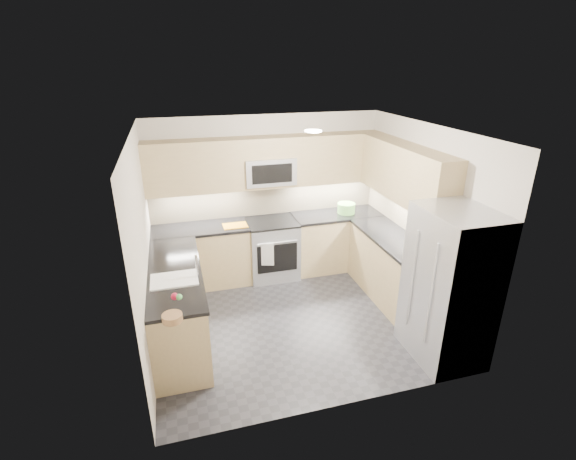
% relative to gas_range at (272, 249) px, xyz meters
% --- Properties ---
extents(floor, '(3.60, 3.20, 0.00)m').
position_rel_gas_range_xyz_m(floor, '(0.00, -1.28, -0.46)').
color(floor, '#26262B').
rests_on(floor, ground).
extents(ceiling, '(3.60, 3.20, 0.02)m').
position_rel_gas_range_xyz_m(ceiling, '(0.00, -1.28, 2.04)').
color(ceiling, beige).
rests_on(ceiling, wall_back).
extents(wall_back, '(3.60, 0.02, 2.50)m').
position_rel_gas_range_xyz_m(wall_back, '(0.00, 0.32, 0.79)').
color(wall_back, beige).
rests_on(wall_back, floor).
extents(wall_front, '(3.60, 0.02, 2.50)m').
position_rel_gas_range_xyz_m(wall_front, '(0.00, -2.88, 0.79)').
color(wall_front, beige).
rests_on(wall_front, floor).
extents(wall_left, '(0.02, 3.20, 2.50)m').
position_rel_gas_range_xyz_m(wall_left, '(-1.80, -1.28, 0.79)').
color(wall_left, beige).
rests_on(wall_left, floor).
extents(wall_right, '(0.02, 3.20, 2.50)m').
position_rel_gas_range_xyz_m(wall_right, '(1.80, -1.28, 0.79)').
color(wall_right, beige).
rests_on(wall_right, floor).
extents(base_cab_back_left, '(1.42, 0.60, 0.90)m').
position_rel_gas_range_xyz_m(base_cab_back_left, '(-1.09, 0.02, -0.01)').
color(base_cab_back_left, tan).
rests_on(base_cab_back_left, floor).
extents(base_cab_back_right, '(1.42, 0.60, 0.90)m').
position_rel_gas_range_xyz_m(base_cab_back_right, '(1.09, 0.02, -0.01)').
color(base_cab_back_right, tan).
rests_on(base_cab_back_right, floor).
extents(base_cab_right, '(0.60, 1.70, 0.90)m').
position_rel_gas_range_xyz_m(base_cab_right, '(1.50, -1.12, -0.01)').
color(base_cab_right, tan).
rests_on(base_cab_right, floor).
extents(base_cab_peninsula, '(0.60, 2.00, 0.90)m').
position_rel_gas_range_xyz_m(base_cab_peninsula, '(-1.50, -1.28, -0.01)').
color(base_cab_peninsula, tan).
rests_on(base_cab_peninsula, floor).
extents(countertop_back_left, '(1.42, 0.63, 0.04)m').
position_rel_gas_range_xyz_m(countertop_back_left, '(-1.09, 0.02, 0.47)').
color(countertop_back_left, black).
rests_on(countertop_back_left, base_cab_back_left).
extents(countertop_back_right, '(1.42, 0.63, 0.04)m').
position_rel_gas_range_xyz_m(countertop_back_right, '(1.09, 0.02, 0.47)').
color(countertop_back_right, black).
rests_on(countertop_back_right, base_cab_back_right).
extents(countertop_right, '(0.63, 1.70, 0.04)m').
position_rel_gas_range_xyz_m(countertop_right, '(1.50, -1.12, 0.47)').
color(countertop_right, black).
rests_on(countertop_right, base_cab_right).
extents(countertop_peninsula, '(0.63, 2.00, 0.04)m').
position_rel_gas_range_xyz_m(countertop_peninsula, '(-1.50, -1.28, 0.47)').
color(countertop_peninsula, black).
rests_on(countertop_peninsula, base_cab_peninsula).
extents(upper_cab_back, '(3.60, 0.35, 0.75)m').
position_rel_gas_range_xyz_m(upper_cab_back, '(0.00, 0.15, 1.37)').
color(upper_cab_back, tan).
rests_on(upper_cab_back, wall_back).
extents(upper_cab_right, '(0.35, 1.95, 0.75)m').
position_rel_gas_range_xyz_m(upper_cab_right, '(1.62, -1.00, 1.37)').
color(upper_cab_right, tan).
rests_on(upper_cab_right, wall_right).
extents(backsplash_back, '(3.60, 0.01, 0.51)m').
position_rel_gas_range_xyz_m(backsplash_back, '(0.00, 0.32, 0.74)').
color(backsplash_back, tan).
rests_on(backsplash_back, wall_back).
extents(backsplash_right, '(0.01, 2.30, 0.51)m').
position_rel_gas_range_xyz_m(backsplash_right, '(1.80, -0.82, 0.74)').
color(backsplash_right, tan).
rests_on(backsplash_right, wall_right).
extents(gas_range, '(0.76, 0.65, 0.91)m').
position_rel_gas_range_xyz_m(gas_range, '(0.00, 0.00, 0.00)').
color(gas_range, '#A6A9AE').
rests_on(gas_range, floor).
extents(range_cooktop, '(0.76, 0.65, 0.03)m').
position_rel_gas_range_xyz_m(range_cooktop, '(0.00, 0.00, 0.46)').
color(range_cooktop, black).
rests_on(range_cooktop, gas_range).
extents(oven_door_glass, '(0.62, 0.02, 0.45)m').
position_rel_gas_range_xyz_m(oven_door_glass, '(0.00, -0.33, -0.01)').
color(oven_door_glass, black).
rests_on(oven_door_glass, gas_range).
extents(oven_handle, '(0.60, 0.02, 0.02)m').
position_rel_gas_range_xyz_m(oven_handle, '(0.00, -0.35, 0.26)').
color(oven_handle, '#B2B5BA').
rests_on(oven_handle, gas_range).
extents(microwave, '(0.76, 0.40, 0.40)m').
position_rel_gas_range_xyz_m(microwave, '(0.00, 0.12, 1.24)').
color(microwave, '#ABADB4').
rests_on(microwave, upper_cab_back).
extents(microwave_door, '(0.60, 0.01, 0.28)m').
position_rel_gas_range_xyz_m(microwave_door, '(0.00, -0.08, 1.24)').
color(microwave_door, black).
rests_on(microwave_door, microwave).
extents(refrigerator, '(0.70, 0.90, 1.80)m').
position_rel_gas_range_xyz_m(refrigerator, '(1.45, -2.43, 0.45)').
color(refrigerator, '#ABADB3').
rests_on(refrigerator, floor).
extents(fridge_handle_left, '(0.02, 0.02, 1.20)m').
position_rel_gas_range_xyz_m(fridge_handle_left, '(1.08, -2.61, 0.49)').
color(fridge_handle_left, '#B2B5BA').
rests_on(fridge_handle_left, refrigerator).
extents(fridge_handle_right, '(0.02, 0.02, 1.20)m').
position_rel_gas_range_xyz_m(fridge_handle_right, '(1.08, -2.25, 0.49)').
color(fridge_handle_right, '#B2B5BA').
rests_on(fridge_handle_right, refrigerator).
extents(sink_basin, '(0.52, 0.38, 0.16)m').
position_rel_gas_range_xyz_m(sink_basin, '(-1.50, -1.53, 0.42)').
color(sink_basin, white).
rests_on(sink_basin, base_cab_peninsula).
extents(faucet, '(0.03, 0.03, 0.28)m').
position_rel_gas_range_xyz_m(faucet, '(-1.24, -1.53, 0.62)').
color(faucet, silver).
rests_on(faucet, countertop_peninsula).
extents(utensil_bowl, '(0.33, 0.33, 0.16)m').
position_rel_gas_range_xyz_m(utensil_bowl, '(1.24, 0.01, 0.57)').
color(utensil_bowl, '#61A948').
rests_on(utensil_bowl, countertop_back_right).
extents(cutting_board, '(0.36, 0.25, 0.01)m').
position_rel_gas_range_xyz_m(cutting_board, '(-0.58, -0.07, 0.49)').
color(cutting_board, orange).
rests_on(cutting_board, countertop_back_left).
extents(fruit_basket, '(0.21, 0.21, 0.07)m').
position_rel_gas_range_xyz_m(fruit_basket, '(-1.54, -2.33, 0.52)').
color(fruit_basket, '#926B44').
rests_on(fruit_basket, countertop_peninsula).
extents(fruit_apple, '(0.08, 0.08, 0.08)m').
position_rel_gas_range_xyz_m(fruit_apple, '(-1.50, -2.08, 0.60)').
color(fruit_apple, maroon).
rests_on(fruit_apple, fruit_basket).
extents(fruit_pear, '(0.06, 0.06, 0.06)m').
position_rel_gas_range_xyz_m(fruit_pear, '(-1.46, -2.10, 0.60)').
color(fruit_pear, green).
rests_on(fruit_pear, fruit_basket).
extents(dish_towel_check, '(0.18, 0.07, 0.35)m').
position_rel_gas_range_xyz_m(dish_towel_check, '(-0.16, -0.37, 0.10)').
color(dish_towel_check, silver).
rests_on(dish_towel_check, oven_handle).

